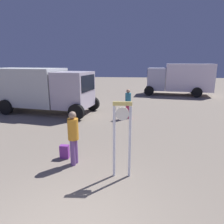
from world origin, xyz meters
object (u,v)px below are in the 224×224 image
Objects in this scene: backpack at (65,152)px; person_distant at (128,102)px; box_truck_near at (39,88)px; box_truck_far at (181,78)px; person_near_clock at (73,135)px; standing_clock at (122,132)px.

person_distant reaches higher than backpack.
box_truck_far is at bearing 37.93° from box_truck_near.
box_truck_far is (4.66, 8.94, 0.69)m from person_distant.
person_near_clock is 0.92m from backpack.
backpack is at bearing -110.43° from person_distant.
standing_clock reaches higher than person_distant.
person_near_clock is 1.02× the size of person_distant.
standing_clock is at bearing -89.70° from person_distant.
person_distant is (1.46, 5.46, -0.02)m from person_near_clock.
person_near_clock reaches higher than person_distant.
standing_clock is 0.33× the size of box_truck_far.
standing_clock is at bearing -24.31° from backpack.
person_distant is at bearing 75.00° from person_near_clock.
backpack is 5.49m from person_distant.
person_distant is 0.24× the size of box_truck_near.
box_truck_far is at bearing 64.94° from backpack.
box_truck_near is at bearing 128.77° from standing_clock.
person_distant is at bearing 69.57° from backpack.
box_truck_near is (-5.55, 0.98, 0.61)m from person_distant.
person_distant is at bearing -117.56° from box_truck_far.
standing_clock reaches higher than person_near_clock.
box_truck_far is at bearing 72.74° from standing_clock.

